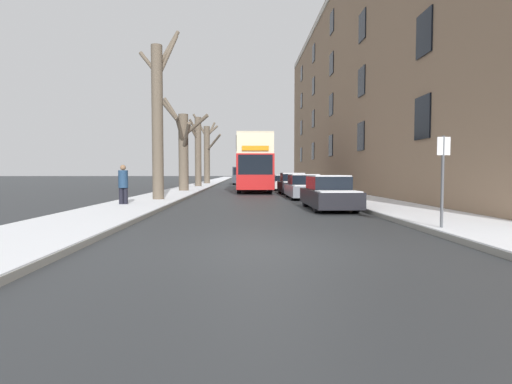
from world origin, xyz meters
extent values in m
plane|color=#303335|center=(0.00, 0.00, 0.00)|extent=(320.00, 320.00, 0.00)
cube|color=gray|center=(-5.36, 53.00, 0.07)|extent=(2.99, 130.00, 0.13)
cube|color=white|center=(-5.36, 53.00, 0.15)|extent=(2.96, 130.00, 0.03)
cube|color=gray|center=(5.36, 53.00, 0.07)|extent=(2.99, 130.00, 0.13)
cube|color=white|center=(5.36, 53.00, 0.15)|extent=(2.96, 130.00, 0.03)
cube|color=#8C7056|center=(11.35, 26.22, 8.62)|extent=(9.00, 49.65, 17.24)
cube|color=black|center=(6.82, 8.74, 3.79)|extent=(0.08, 1.40, 1.80)
cube|color=black|center=(6.82, 17.48, 3.79)|extent=(0.08, 1.40, 1.80)
cube|color=black|center=(6.82, 26.22, 3.79)|extent=(0.08, 1.40, 1.80)
cube|color=black|center=(6.82, 34.96, 3.79)|extent=(0.08, 1.40, 1.80)
cube|color=black|center=(6.82, 43.69, 3.79)|extent=(0.08, 1.40, 1.80)
cube|color=black|center=(6.82, 8.74, 7.24)|extent=(0.08, 1.40, 1.80)
cube|color=black|center=(6.82, 17.48, 7.24)|extent=(0.08, 1.40, 1.80)
cube|color=black|center=(6.82, 26.22, 7.24)|extent=(0.08, 1.40, 1.80)
cube|color=black|center=(6.82, 34.96, 7.24)|extent=(0.08, 1.40, 1.80)
cube|color=black|center=(6.82, 43.69, 7.24)|extent=(0.08, 1.40, 1.80)
cube|color=black|center=(6.82, 17.48, 10.69)|extent=(0.08, 1.40, 1.80)
cube|color=black|center=(6.82, 26.22, 10.69)|extent=(0.08, 1.40, 1.80)
cube|color=black|center=(6.82, 34.96, 10.69)|extent=(0.08, 1.40, 1.80)
cube|color=black|center=(6.82, 43.69, 10.69)|extent=(0.08, 1.40, 1.80)
cube|color=black|center=(6.82, 26.22, 14.14)|extent=(0.08, 1.40, 1.80)
cube|color=black|center=(6.82, 34.96, 14.14)|extent=(0.08, 1.40, 1.80)
cube|color=black|center=(6.82, 43.69, 14.14)|extent=(0.08, 1.40, 1.80)
cylinder|color=brown|center=(-4.97, 12.40, 3.90)|extent=(0.56, 0.56, 7.81)
cylinder|color=brown|center=(-5.44, 12.74, 7.02)|extent=(1.18, 0.92, 1.33)
cylinder|color=brown|center=(-4.56, 13.18, 7.80)|extent=(1.05, 1.79, 2.48)
cylinder|color=brown|center=(-4.56, 12.95, 7.36)|extent=(1.07, 1.34, 2.60)
cylinder|color=brown|center=(-5.12, 22.10, 2.91)|extent=(0.73, 0.73, 5.81)
cylinder|color=brown|center=(-6.06, 21.54, 6.04)|extent=(2.16, 1.44, 2.61)
cylinder|color=brown|center=(-4.18, 21.60, 4.91)|extent=(2.12, 1.28, 1.61)
cylinder|color=brown|center=(-5.89, 22.55, 5.96)|extent=(1.83, 1.23, 2.47)
cylinder|color=brown|center=(-5.21, 21.23, 4.47)|extent=(0.44, 1.94, 1.81)
cylinder|color=brown|center=(-4.77, 21.06, 4.07)|extent=(1.00, 2.31, 1.88)
cylinder|color=brown|center=(-5.14, 31.93, 3.47)|extent=(0.64, 0.64, 6.95)
cylinder|color=brown|center=(-5.50, 31.55, 5.94)|extent=(1.00, 1.04, 1.51)
cylinder|color=brown|center=(-5.54, 31.37, 5.44)|extent=(1.07, 1.40, 1.71)
cylinder|color=brown|center=(-6.03, 32.90, 6.14)|extent=(2.03, 2.18, 1.92)
cylinder|color=brown|center=(-5.41, 32.51, 5.49)|extent=(0.81, 1.37, 1.19)
cylinder|color=brown|center=(-5.17, 41.81, 3.59)|extent=(0.74, 0.74, 7.19)
cylinder|color=brown|center=(-4.54, 42.21, 6.69)|extent=(1.54, 1.10, 1.44)
cylinder|color=brown|center=(-5.98, 41.83, 7.24)|extent=(1.85, 0.30, 2.99)
cylinder|color=brown|center=(-4.77, 42.83, 6.73)|extent=(1.12, 2.30, 2.41)
cylinder|color=brown|center=(-4.29, 40.70, 5.06)|extent=(2.06, 2.49, 2.03)
cube|color=red|center=(0.13, 23.83, 1.56)|extent=(2.55, 10.33, 2.43)
cube|color=beige|center=(0.13, 23.83, 3.45)|extent=(2.50, 10.13, 1.36)
cube|color=beige|center=(0.13, 23.83, 4.19)|extent=(2.50, 10.13, 0.12)
cube|color=black|center=(0.13, 23.83, 2.02)|extent=(2.58, 9.09, 1.26)
cube|color=black|center=(0.13, 23.83, 3.52)|extent=(2.58, 9.09, 1.04)
cube|color=black|center=(0.13, 18.68, 2.02)|extent=(2.30, 0.06, 1.33)
cube|color=orange|center=(0.13, 18.67, 3.11)|extent=(1.79, 0.05, 0.32)
cylinder|color=black|center=(-0.98, 20.73, 0.56)|extent=(0.30, 1.12, 1.12)
cylinder|color=black|center=(1.23, 20.73, 0.56)|extent=(0.30, 1.12, 1.12)
cylinder|color=black|center=(-0.98, 26.72, 0.56)|extent=(0.30, 1.12, 1.12)
cylinder|color=black|center=(1.23, 26.72, 0.56)|extent=(0.30, 1.12, 1.12)
cube|color=black|center=(2.80, 8.26, 0.48)|extent=(1.69, 4.55, 0.62)
cube|color=black|center=(2.80, 8.45, 1.06)|extent=(1.45, 2.27, 0.55)
cube|color=white|center=(2.80, 8.45, 1.36)|extent=(1.42, 2.16, 0.05)
cube|color=white|center=(2.80, 6.65, 0.81)|extent=(1.52, 1.19, 0.04)
cylinder|color=black|center=(2.06, 6.90, 0.31)|extent=(0.20, 0.63, 0.63)
cylinder|color=black|center=(3.53, 6.90, 0.31)|extent=(0.20, 0.63, 0.63)
cylinder|color=black|center=(2.06, 9.63, 0.31)|extent=(0.20, 0.63, 0.63)
cylinder|color=black|center=(3.53, 9.63, 0.31)|extent=(0.20, 0.63, 0.63)
cube|color=slate|center=(2.80, 14.93, 0.48)|extent=(1.81, 4.56, 0.61)
cube|color=black|center=(2.80, 15.11, 1.07)|extent=(1.56, 2.28, 0.56)
cube|color=white|center=(2.80, 15.11, 1.37)|extent=(1.52, 2.17, 0.05)
cube|color=white|center=(2.80, 13.31, 0.80)|extent=(1.63, 1.19, 0.04)
cylinder|color=black|center=(2.00, 13.56, 0.33)|extent=(0.20, 0.65, 0.65)
cylinder|color=black|center=(3.59, 13.56, 0.33)|extent=(0.20, 0.65, 0.65)
cylinder|color=black|center=(2.00, 16.30, 0.33)|extent=(0.20, 0.65, 0.65)
cylinder|color=black|center=(3.59, 16.30, 0.33)|extent=(0.20, 0.65, 0.65)
cube|color=black|center=(2.80, 20.15, 0.51)|extent=(1.81, 4.23, 0.67)
cube|color=black|center=(2.80, 20.32, 1.12)|extent=(1.56, 2.11, 0.56)
cube|color=white|center=(2.80, 20.32, 1.43)|extent=(1.52, 2.01, 0.08)
cube|color=white|center=(2.80, 18.65, 0.87)|extent=(1.63, 1.10, 0.06)
cylinder|color=black|center=(2.00, 18.88, 0.32)|extent=(0.20, 0.65, 0.65)
cylinder|color=black|center=(3.59, 18.88, 0.32)|extent=(0.20, 0.65, 0.65)
cylinder|color=black|center=(2.00, 21.42, 0.32)|extent=(0.20, 0.65, 0.65)
cylinder|color=black|center=(3.59, 21.42, 0.32)|extent=(0.20, 0.65, 0.65)
cube|color=silver|center=(2.80, 26.53, 0.45)|extent=(1.83, 4.31, 0.55)
cube|color=black|center=(2.80, 26.70, 0.98)|extent=(1.57, 2.15, 0.52)
cube|color=white|center=(2.80, 26.70, 1.27)|extent=(1.54, 2.05, 0.06)
cube|color=white|center=(2.80, 25.00, 0.75)|extent=(1.65, 1.12, 0.05)
cylinder|color=black|center=(1.99, 25.24, 0.32)|extent=(0.20, 0.64, 0.64)
cylinder|color=black|center=(3.60, 25.24, 0.32)|extent=(0.20, 0.64, 0.64)
cylinder|color=black|center=(1.99, 27.82, 0.32)|extent=(0.20, 0.64, 0.64)
cylinder|color=black|center=(3.60, 27.82, 0.32)|extent=(0.20, 0.64, 0.64)
cube|color=#333842|center=(-0.98, 42.59, 1.20)|extent=(2.01, 5.20, 1.97)
cube|color=black|center=(-0.98, 40.01, 1.65)|extent=(1.77, 0.06, 0.87)
cylinder|color=black|center=(-1.86, 40.92, 0.34)|extent=(0.22, 0.68, 0.68)
cylinder|color=black|center=(-0.09, 40.92, 0.34)|extent=(0.22, 0.68, 0.68)
cylinder|color=black|center=(-1.86, 44.25, 0.34)|extent=(0.22, 0.68, 0.68)
cylinder|color=black|center=(-0.09, 44.25, 0.34)|extent=(0.22, 0.68, 0.68)
cylinder|color=black|center=(-5.86, 9.22, 0.43)|extent=(0.19, 0.19, 0.85)
cylinder|color=black|center=(-5.68, 9.26, 0.43)|extent=(0.19, 0.19, 0.85)
cylinder|color=navy|center=(-5.77, 9.24, 1.22)|extent=(0.40, 0.40, 0.74)
sphere|color=#8C6647|center=(-5.77, 9.24, 1.71)|extent=(0.24, 0.24, 0.24)
cylinder|color=#4C4F54|center=(4.16, 1.71, 1.19)|extent=(0.07, 0.07, 2.39)
cube|color=silver|center=(4.16, 1.69, 2.14)|extent=(0.32, 0.02, 0.44)
camera|label=1|loc=(-0.68, -7.82, 1.50)|focal=28.00mm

